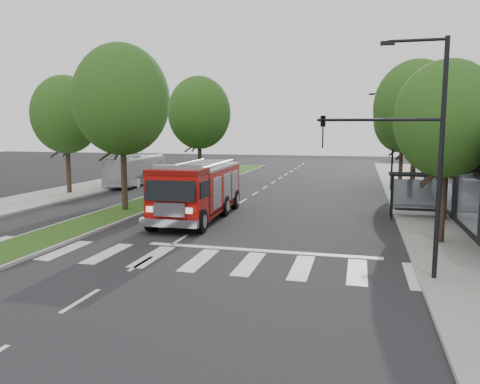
# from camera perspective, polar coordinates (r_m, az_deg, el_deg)

# --- Properties ---
(ground) EXTENTS (140.00, 140.00, 0.00)m
(ground) POSITION_cam_1_polar(r_m,az_deg,el_deg) (21.94, -7.32, -5.79)
(ground) COLOR black
(ground) RESTS_ON ground
(sidewalk_right) EXTENTS (5.00, 80.00, 0.15)m
(sidewalk_right) POSITION_cam_1_polar(r_m,az_deg,el_deg) (30.56, 22.75, -2.35)
(sidewalk_right) COLOR gray
(sidewalk_right) RESTS_ON ground
(sidewalk_left) EXTENTS (5.00, 80.00, 0.15)m
(sidewalk_left) POSITION_cam_1_polar(r_m,az_deg,el_deg) (37.65, -22.39, -0.53)
(sidewalk_left) COLOR gray
(sidewalk_left) RESTS_ON ground
(median) EXTENTS (3.00, 50.00, 0.15)m
(median) POSITION_cam_1_polar(r_m,az_deg,el_deg) (40.61, -5.82, 0.59)
(median) COLOR gray
(median) RESTS_ON ground
(bus_shelter) EXTENTS (3.20, 1.60, 2.61)m
(bus_shelter) POSITION_cam_1_polar(r_m,az_deg,el_deg) (28.30, 20.89, 1.00)
(bus_shelter) COLOR black
(bus_shelter) RESTS_ON ground
(tree_right_near) EXTENTS (4.40, 4.40, 8.05)m
(tree_right_near) POSITION_cam_1_polar(r_m,az_deg,el_deg) (22.09, 23.88, 8.11)
(tree_right_near) COLOR black
(tree_right_near) RESTS_ON ground
(tree_right_mid) EXTENTS (5.60, 5.60, 9.72)m
(tree_right_mid) POSITION_cam_1_polar(r_m,az_deg,el_deg) (34.01, 20.66, 9.57)
(tree_right_mid) COLOR black
(tree_right_mid) RESTS_ON ground
(tree_right_far) EXTENTS (5.00, 5.00, 8.73)m
(tree_right_far) POSITION_cam_1_polar(r_m,az_deg,el_deg) (43.95, 19.23, 8.26)
(tree_right_far) COLOR black
(tree_right_far) RESTS_ON ground
(tree_median_near) EXTENTS (5.80, 5.80, 10.16)m
(tree_median_near) POSITION_cam_1_polar(r_m,az_deg,el_deg) (29.38, -14.25, 10.83)
(tree_median_near) COLOR black
(tree_median_near) RESTS_ON ground
(tree_median_far) EXTENTS (5.60, 5.60, 9.72)m
(tree_median_far) POSITION_cam_1_polar(r_m,az_deg,el_deg) (42.20, -4.99, 9.59)
(tree_median_far) COLOR black
(tree_median_far) RESTS_ON ground
(tree_left_mid) EXTENTS (5.20, 5.20, 9.16)m
(tree_left_mid) POSITION_cam_1_polar(r_m,az_deg,el_deg) (38.66, -20.47, 8.82)
(tree_left_mid) COLOR black
(tree_left_mid) RESTS_ON ground
(streetlight_right_near) EXTENTS (4.08, 0.22, 8.00)m
(streetlight_right_near) POSITION_cam_1_polar(r_m,az_deg,el_deg) (16.39, 20.30, 5.71)
(streetlight_right_near) COLOR black
(streetlight_right_near) RESTS_ON ground
(streetlight_right_far) EXTENTS (2.11, 0.20, 8.00)m
(streetlight_right_far) POSITION_cam_1_polar(r_m,az_deg,el_deg) (39.88, 17.95, 6.46)
(streetlight_right_far) COLOR black
(streetlight_right_far) RESTS_ON ground
(fire_engine) EXTENTS (3.21, 9.65, 3.31)m
(fire_engine) POSITION_cam_1_polar(r_m,az_deg,el_deg) (26.69, -5.11, 0.13)
(fire_engine) COLOR #670805
(fire_engine) RESTS_ON ground
(city_bus) EXTENTS (3.46, 10.17, 2.78)m
(city_bus) POSITION_cam_1_polar(r_m,az_deg,el_deg) (44.16, -12.54, 2.73)
(city_bus) COLOR silver
(city_bus) RESTS_ON ground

